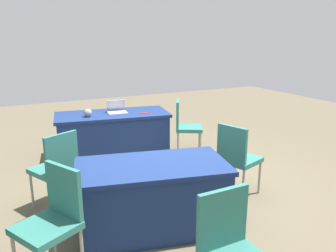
% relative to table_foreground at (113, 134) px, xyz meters
% --- Properties ---
extents(ground_plane, '(14.40, 14.40, 0.00)m').
position_rel_table_foreground_xyz_m(ground_plane, '(-0.35, 1.86, -0.37)').
color(ground_plane, brown).
extents(table_foreground, '(2.00, 1.12, 0.73)m').
position_rel_table_foreground_xyz_m(table_foreground, '(0.00, 0.00, 0.00)').
color(table_foreground, navy).
rests_on(table_foreground, ground).
extents(table_mid_left, '(1.70, 1.14, 0.73)m').
position_rel_table_foreground_xyz_m(table_mid_left, '(0.33, 2.43, 0.00)').
color(table_mid_left, navy).
rests_on(table_mid_left, ground).
extents(chair_near_front, '(0.59, 0.59, 0.95)m').
position_rel_table_foreground_xyz_m(chair_near_front, '(1.16, 1.54, 0.18)').
color(chair_near_front, '#9E9993').
rests_on(chair_near_front, ground).
extents(chair_tucked_right, '(0.60, 0.60, 0.96)m').
position_rel_table_foreground_xyz_m(chair_tucked_right, '(-1.11, 0.56, 0.18)').
color(chair_tucked_right, '#9E9993').
rests_on(chair_tucked_right, ground).
extents(chair_aisle, '(0.45, 0.45, 0.97)m').
position_rel_table_foreground_xyz_m(chair_aisle, '(0.31, 3.77, 0.20)').
color(chair_aisle, '#9E9993').
rests_on(chair_aisle, ground).
extents(chair_by_pillar, '(0.55, 0.55, 0.95)m').
position_rel_table_foreground_xyz_m(chair_by_pillar, '(-0.94, 2.20, 0.18)').
color(chair_by_pillar, '#9E9993').
rests_on(chair_by_pillar, ground).
extents(chair_back_row, '(0.60, 0.60, 0.98)m').
position_rel_table_foreground_xyz_m(chair_back_row, '(1.37, 2.76, 0.20)').
color(chair_back_row, '#9E9993').
rests_on(chair_back_row, ground).
extents(laptop_silver, '(0.35, 0.33, 0.21)m').
position_rel_table_foreground_xyz_m(laptop_silver, '(-0.09, -0.01, 0.40)').
color(laptop_silver, silver).
rests_on(laptop_silver, table_foreground).
extents(yarn_ball, '(0.13, 0.13, 0.13)m').
position_rel_table_foreground_xyz_m(yarn_ball, '(0.43, 0.06, 0.43)').
color(yarn_ball, gray).
rests_on(yarn_ball, table_foreground).
extents(scissors_red, '(0.18, 0.09, 0.01)m').
position_rel_table_foreground_xyz_m(scissors_red, '(-0.50, 0.23, 0.37)').
color(scissors_red, red).
rests_on(scissors_red, table_foreground).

